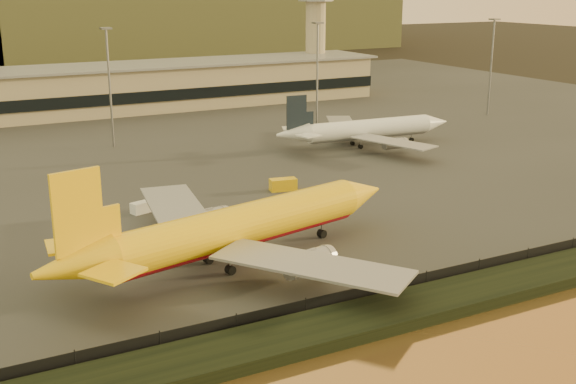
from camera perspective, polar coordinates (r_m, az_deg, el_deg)
name	(u,v)px	position (r m, az deg, el deg)	size (l,w,h in m)	color
ground	(351,258)	(94.76, 4.97, -5.22)	(900.00, 900.00, 0.00)	black
embankment	(434,302)	(81.90, 11.48, -8.52)	(320.00, 7.00, 1.40)	black
tarmac	(139,131)	(178.98, -11.72, 4.77)	(320.00, 220.00, 0.20)	#2D2D2D
perimeter_fence	(412,284)	(84.49, 9.79, -7.19)	(300.00, 0.05, 2.20)	black
terminal_building	(51,93)	(204.23, -18.23, 7.43)	(202.00, 25.00, 12.60)	tan
control_tower	(316,25)	(236.92, 2.20, 13.06)	(11.20, 11.20, 35.50)	tan
apron_light_masts	(227,71)	(162.86, -4.86, 9.50)	(152.20, 12.20, 25.40)	slate
dhl_cargo_jet	(237,228)	(90.82, -4.09, -2.88)	(52.17, 50.20, 15.70)	yellow
white_narrowbody_jet	(366,130)	(158.29, 6.18, 4.92)	(42.24, 41.14, 12.13)	white
gse_vehicle_yellow	(283,185)	(123.78, -0.39, 0.60)	(4.57, 2.05, 2.05)	yellow
gse_vehicle_white	(143,207)	(114.19, -11.38, -1.17)	(3.80, 1.71, 1.71)	white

